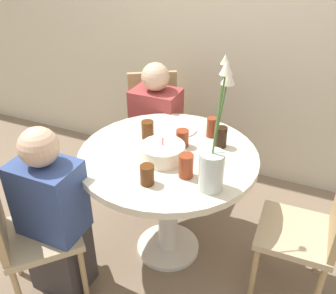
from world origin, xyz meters
TOP-DOWN VIEW (x-y plane):
  - ground_plane at (0.00, 0.00)m, footprint 16.00×16.00m
  - wall_back at (0.00, 1.12)m, footprint 8.00×0.05m
  - dining_table at (0.00, 0.00)m, footprint 1.03×1.03m
  - chair_left_flank at (-0.43, 0.71)m, footprint 0.55×0.55m
  - chair_near_front at (-0.57, -0.62)m, footprint 0.57×0.57m
  - chair_right_flank at (0.84, 0.02)m, footprint 0.41×0.41m
  - birthday_cake at (0.00, -0.07)m, footprint 0.24×0.24m
  - flower_vase at (0.33, -0.21)m, footprint 0.13×0.23m
  - side_plate at (-0.03, 0.28)m, footprint 0.19×0.19m
  - drink_glass_0 at (0.17, -0.17)m, footprint 0.08×0.08m
  - drink_glass_1 at (0.25, 0.19)m, footprint 0.07×0.07m
  - drink_glass_2 at (-0.18, 0.11)m, footprint 0.07×0.07m
  - drink_glass_3 at (0.16, 0.29)m, footprint 0.06×0.06m
  - drink_glass_4 at (0.04, 0.11)m, footprint 0.07×0.07m
  - drink_glass_5 at (0.02, -0.30)m, footprint 0.07×0.07m
  - person_boy at (-0.35, 0.58)m, footprint 0.34×0.24m
  - person_guest at (-0.46, -0.50)m, footprint 0.34×0.24m

SIDE VIEW (x-z plane):
  - ground_plane at x=0.00m, z-range 0.00..0.00m
  - person_boy at x=-0.35m, z-range -0.03..1.02m
  - person_guest at x=-0.46m, z-range -0.03..1.02m
  - chair_left_flank at x=-0.43m, z-range 0.05..0.95m
  - chair_near_front at x=-0.57m, z-range 0.05..0.95m
  - chair_right_flank at x=0.84m, z-range 0.05..0.95m
  - dining_table at x=0.00m, z-range 0.23..0.98m
  - side_plate at x=-0.03m, z-range 0.75..0.76m
  - birthday_cake at x=0.00m, z-range 0.73..0.86m
  - drink_glass_4 at x=0.04m, z-range 0.75..0.85m
  - drink_glass_5 at x=0.02m, z-range 0.75..0.86m
  - drink_glass_2 at x=-0.18m, z-range 0.75..0.86m
  - drink_glass_3 at x=0.16m, z-range 0.75..0.88m
  - drink_glass_1 at x=0.25m, z-range 0.75..0.88m
  - drink_glass_0 at x=0.17m, z-range 0.75..0.88m
  - flower_vase at x=0.33m, z-range 0.59..1.26m
  - wall_back at x=0.00m, z-range 0.00..2.60m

